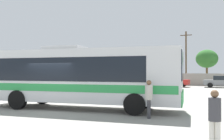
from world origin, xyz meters
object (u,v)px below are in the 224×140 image
(coach_bus_silver_green, at_px, (76,75))
(parked_car_second_dark_blue, at_px, (129,80))
(passenger_waiting_on_apron, at_px, (215,116))
(parked_car_third_red, at_px, (172,81))
(parked_car_rightmost_grey, at_px, (222,81))
(roadside_tree_left, at_px, (85,59))
(utility_pole_near, at_px, (186,57))
(roadside_tree_midright, at_px, (207,59))
(attendant_by_bus_door, at_px, (149,97))
(parked_car_leftmost_red, at_px, (92,80))
(roadside_tree_midleft, at_px, (139,59))

(coach_bus_silver_green, height_order, parked_car_second_dark_blue, coach_bus_silver_green)
(passenger_waiting_on_apron, height_order, parked_car_third_red, passenger_waiting_on_apron)
(parked_car_third_red, distance_m, parked_car_rightmost_grey, 6.21)
(coach_bus_silver_green, height_order, roadside_tree_left, roadside_tree_left)
(utility_pole_near, relative_size, roadside_tree_midright, 1.54)
(parked_car_second_dark_blue, height_order, roadside_tree_left, roadside_tree_left)
(parked_car_rightmost_grey, xyz_separation_m, utility_pole_near, (-5.22, 6.91, 3.62))
(attendant_by_bus_door, height_order, parked_car_leftmost_red, attendant_by_bus_door)
(roadside_tree_midleft, bearing_deg, roadside_tree_midright, -11.21)
(passenger_waiting_on_apron, relative_size, parked_car_rightmost_grey, 0.37)
(attendant_by_bus_door, height_order, utility_pole_near, utility_pole_near)
(passenger_waiting_on_apron, bearing_deg, roadside_tree_left, 123.29)
(parked_car_leftmost_red, bearing_deg, utility_pole_near, 28.34)
(passenger_waiting_on_apron, xyz_separation_m, parked_car_second_dark_blue, (-11.95, 27.91, -0.11))
(parked_car_leftmost_red, relative_size, roadside_tree_midleft, 0.76)
(passenger_waiting_on_apron, relative_size, utility_pole_near, 0.19)
(parked_car_third_red, bearing_deg, parked_car_rightmost_grey, 6.27)
(attendant_by_bus_door, bearing_deg, passenger_waiting_on_apron, -54.17)
(parked_car_second_dark_blue, distance_m, roadside_tree_left, 13.76)
(parked_car_leftmost_red, height_order, roadside_tree_midleft, roadside_tree_midleft)
(parked_car_leftmost_red, xyz_separation_m, roadside_tree_left, (-5.15, 7.26, 3.61))
(utility_pole_near, bearing_deg, parked_car_rightmost_grey, -52.95)
(parked_car_rightmost_grey, bearing_deg, parked_car_second_dark_blue, -178.95)
(parked_car_leftmost_red, height_order, parked_car_third_red, parked_car_third_red)
(attendant_by_bus_door, distance_m, passenger_waiting_on_apron, 4.67)
(utility_pole_near, bearing_deg, parked_car_third_red, -97.17)
(parked_car_rightmost_grey, relative_size, roadside_tree_midleft, 0.72)
(roadside_tree_left, distance_m, roadside_tree_midleft, 10.14)
(coach_bus_silver_green, distance_m, utility_pole_near, 30.15)
(parked_car_second_dark_blue, bearing_deg, utility_pole_near, 44.44)
(parked_car_second_dark_blue, height_order, roadside_tree_midleft, roadside_tree_midleft)
(parked_car_rightmost_grey, bearing_deg, coach_bus_silver_green, -108.59)
(passenger_waiting_on_apron, distance_m, parked_car_rightmost_grey, 28.14)
(passenger_waiting_on_apron, relative_size, roadside_tree_midright, 0.29)
(parked_car_second_dark_blue, relative_size, parked_car_rightmost_grey, 0.98)
(attendant_by_bus_door, height_order, roadside_tree_left, roadside_tree_left)
(parked_car_second_dark_blue, bearing_deg, roadside_tree_left, 146.95)
(roadside_tree_left, bearing_deg, attendant_by_bus_door, -57.03)
(roadside_tree_midright, bearing_deg, roadside_tree_left, -178.65)
(parked_car_rightmost_grey, relative_size, roadside_tree_midright, 0.78)
(parked_car_leftmost_red, bearing_deg, coach_bus_silver_green, -64.76)
(attendant_by_bus_door, distance_m, parked_car_rightmost_grey, 24.57)
(parked_car_third_red, distance_m, roadside_tree_left, 19.41)
(attendant_by_bus_door, relative_size, roadside_tree_midright, 0.31)
(roadside_tree_midleft, bearing_deg, parked_car_third_red, -53.77)
(parked_car_second_dark_blue, xyz_separation_m, roadside_tree_midright, (10.39, 7.75, 3.26))
(parked_car_second_dark_blue, bearing_deg, roadside_tree_midright, 36.73)
(roadside_tree_left, relative_size, roadside_tree_midleft, 1.03)
(coach_bus_silver_green, bearing_deg, parked_car_rightmost_grey, 71.41)
(passenger_waiting_on_apron, relative_size, parked_car_leftmost_red, 0.35)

